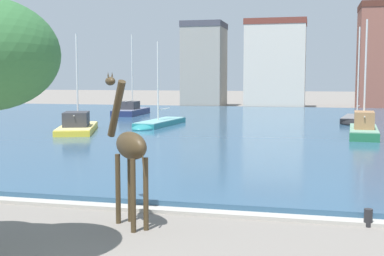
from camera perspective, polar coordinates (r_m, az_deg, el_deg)
name	(u,v)px	position (r m, az deg, el deg)	size (l,w,h in m)	color
harbor_water	(259,127)	(41.78, 7.54, 0.14)	(79.49, 52.74, 0.29)	#2D5170
quay_edge_coping	(170,211)	(15.87, -2.48, -9.23)	(79.49, 0.50, 0.12)	#ADA89E
giraffe_statue	(129,148)	(14.19, -7.07, -2.23)	(2.00, 1.99, 4.31)	#42331E
sailboat_navy	(133,111)	(53.69, -6.68, 1.85)	(2.45, 7.27, 8.57)	navy
sailboat_black	(357,121)	(46.00, 17.98, 0.76)	(3.26, 7.24, 8.43)	black
sailboat_teal	(157,125)	(40.57, -3.92, 0.36)	(2.45, 8.24, 6.97)	teal
sailboat_yellow	(78,127)	(37.68, -12.66, 0.08)	(4.76, 8.18, 7.25)	gold
sailboat_green	(363,130)	(35.67, 18.67, -0.25)	(2.20, 7.36, 7.93)	#236B42
mooring_bollard	(368,218)	(15.19, 19.15, -9.49)	(0.24, 0.24, 0.50)	#232326
townhouse_narrow_midrow	(204,65)	(72.57, 1.39, 7.10)	(5.69, 6.37, 11.86)	gray
townhouse_wide_warehouse	(275,64)	(70.61, 9.32, 7.10)	(8.19, 5.17, 11.94)	beige
townhouse_tall_gabled	(380,57)	(71.49, 20.32, 7.53)	(5.52, 6.62, 13.73)	#8E5142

